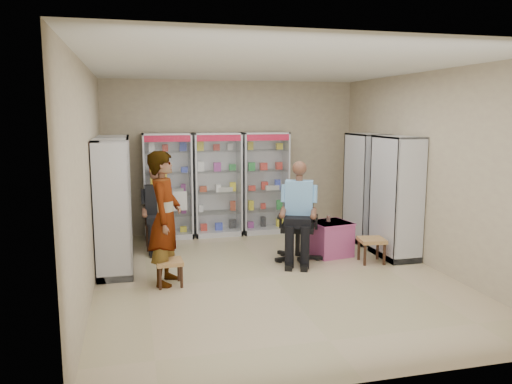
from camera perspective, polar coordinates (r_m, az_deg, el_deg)
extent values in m
plane|color=tan|center=(7.40, 1.95, -9.63)|extent=(6.00, 6.00, 0.00)
cube|color=#B8AB89|center=(9.97, -2.74, 3.99)|extent=(5.00, 0.02, 3.00)
cube|color=#B8AB89|center=(4.30, 13.08, -2.73)|extent=(5.00, 0.02, 3.00)
cube|color=#B8AB89|center=(6.82, -18.63, 1.27)|extent=(0.02, 6.00, 3.00)
cube|color=#B8AB89|center=(8.11, 19.26, 2.38)|extent=(0.02, 6.00, 3.00)
cube|color=silver|center=(7.05, 2.08, 14.18)|extent=(5.00, 6.00, 0.02)
cube|color=silver|center=(9.59, -10.04, 0.66)|extent=(0.90, 0.50, 2.00)
cube|color=#A2A5A9|center=(9.70, -4.43, 0.86)|extent=(0.90, 0.50, 2.00)
cube|color=#ACAEB3|center=(9.90, 1.00, 1.05)|extent=(0.90, 0.50, 2.00)
cube|color=silver|center=(9.42, 12.42, 0.44)|extent=(0.90, 0.50, 2.00)
cube|color=#ADAEB4|center=(8.46, 15.72, -0.62)|extent=(0.90, 0.50, 2.00)
cube|color=silver|center=(8.66, -15.75, -0.42)|extent=(0.90, 0.50, 2.00)
cube|color=#B2B5BA|center=(7.57, -15.99, -1.72)|extent=(0.90, 0.50, 2.00)
cube|color=#322413|center=(8.95, -11.22, -3.40)|extent=(0.42, 0.42, 0.94)
cube|color=black|center=(8.09, 4.80, -3.65)|extent=(0.85, 0.85, 1.19)
cube|color=#B64884|center=(8.49, 8.50, -5.29)|extent=(0.69, 0.67, 0.57)
cylinder|color=#5A1A07|center=(8.45, 8.28, -2.99)|extent=(0.07, 0.07, 0.11)
cube|color=olive|center=(8.23, 13.05, -6.52)|extent=(0.44, 0.44, 0.39)
cube|color=olive|center=(7.08, -9.84, -9.09)|extent=(0.38, 0.38, 0.36)
imported|color=gray|center=(7.00, -10.35, -2.96)|extent=(0.63, 0.78, 1.86)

